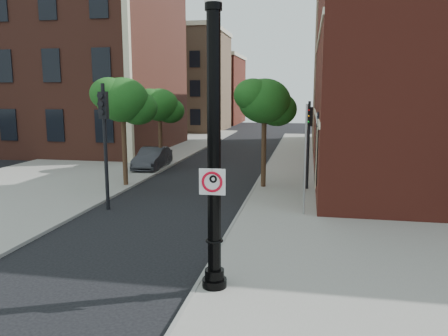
% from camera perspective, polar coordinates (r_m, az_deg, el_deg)
% --- Properties ---
extents(ground, '(120.00, 120.00, 0.00)m').
position_cam_1_polar(ground, '(12.07, -12.58, -13.31)').
color(ground, black).
rests_on(ground, ground).
extents(sidewalk_right, '(8.00, 60.00, 0.12)m').
position_cam_1_polar(sidewalk_right, '(20.73, 14.62, -3.45)').
color(sidewalk_right, gray).
rests_on(sidewalk_right, ground).
extents(sidewalk_left, '(10.00, 50.00, 0.12)m').
position_cam_1_polar(sidewalk_left, '(31.59, -14.67, 1.02)').
color(sidewalk_left, gray).
rests_on(sidewalk_left, ground).
extents(curb_edge, '(0.10, 60.00, 0.14)m').
position_cam_1_polar(curb_edge, '(20.83, 3.70, -3.06)').
color(curb_edge, gray).
rests_on(curb_edge, ground).
extents(victorian_building, '(18.60, 14.60, 17.95)m').
position_cam_1_polar(victorian_building, '(40.04, -20.81, 14.97)').
color(victorian_building, brown).
rests_on(victorian_building, ground).
extents(bg_building_tan_a, '(12.00, 12.00, 12.00)m').
position_cam_1_polar(bg_building_tan_a, '(56.64, -6.23, 11.04)').
color(bg_building_tan_a, '#916D4F').
rests_on(bg_building_tan_a, ground).
extents(bg_building_red, '(12.00, 12.00, 10.00)m').
position_cam_1_polar(bg_building_red, '(70.14, -2.81, 10.01)').
color(bg_building_red, maroon).
rests_on(bg_building_red, ground).
extents(lamppost, '(0.59, 0.59, 6.98)m').
position_cam_1_polar(lamppost, '(9.92, -1.31, 1.28)').
color(lamppost, black).
rests_on(lamppost, ground).
extents(no_parking_sign, '(0.60, 0.08, 0.60)m').
position_cam_1_polar(no_parking_sign, '(9.84, -1.54, -1.78)').
color(no_parking_sign, white).
rests_on(no_parking_sign, ground).
extents(parked_car, '(1.61, 4.20, 1.36)m').
position_cam_1_polar(parked_car, '(27.51, -9.31, 1.27)').
color(parked_car, '#2A2A2E').
rests_on(parked_car, ground).
extents(traffic_signal_left, '(0.34, 0.42, 5.06)m').
position_cam_1_polar(traffic_signal_left, '(17.94, -15.38, 5.34)').
color(traffic_signal_left, black).
rests_on(traffic_signal_left, ground).
extents(traffic_signal_right, '(0.34, 0.38, 4.31)m').
position_cam_1_polar(traffic_signal_right, '(21.09, 10.99, 4.75)').
color(traffic_signal_right, black).
rests_on(traffic_signal_right, ground).
extents(utility_pole, '(0.09, 0.09, 4.29)m').
position_cam_1_polar(utility_pole, '(16.63, 10.56, 0.81)').
color(utility_pole, '#999999').
rests_on(utility_pole, ground).
extents(street_tree_a, '(3.02, 2.73, 5.44)m').
position_cam_1_polar(street_tree_a, '(22.17, -12.96, 8.51)').
color(street_tree_a, '#362515').
rests_on(street_tree_a, ground).
extents(street_tree_b, '(2.75, 2.49, 4.96)m').
position_cam_1_polar(street_tree_b, '(27.28, -8.33, 8.04)').
color(street_tree_b, '#362515').
rests_on(street_tree_b, ground).
extents(street_tree_c, '(2.99, 2.70, 5.38)m').
position_cam_1_polar(street_tree_c, '(21.33, 5.41, 8.54)').
color(street_tree_c, '#362515').
rests_on(street_tree_c, ground).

